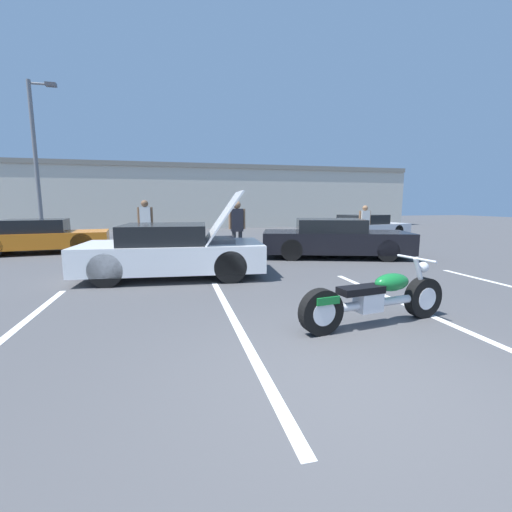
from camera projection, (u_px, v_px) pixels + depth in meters
The scene contains 13 objects.
ground_plane at pixel (355, 387), 3.25m from camera, with size 80.00×80.00×0.00m, color #474749.
parking_stripe_middle at pixel (236, 325), 4.91m from camera, with size 0.12×5.43×0.01m, color white.
parking_stripe_back at pixel (417, 310), 5.61m from camera, with size 0.12×5.43×0.01m, color white.
far_building at pixel (195, 195), 24.98m from camera, with size 32.00×4.20×4.40m.
light_pole at pixel (37, 154), 15.68m from camera, with size 1.21×0.28×7.18m.
motorcycle at pixel (376, 299), 4.86m from camera, with size 2.44×0.72×0.94m.
show_car_hood_open at pixel (173, 251), 8.08m from camera, with size 4.31×2.27×2.01m.
parked_car_left_row at pixel (41, 237), 12.02m from camera, with size 4.42×2.22×1.18m.
parked_car_right_row at pixel (365, 227), 17.25m from camera, with size 5.01×2.86×1.17m.
parked_car_mid_row at pixel (334, 239), 11.05m from camera, with size 4.93×3.12×1.23m.
spectator_near_motorcycle at pixel (237, 225), 10.51m from camera, with size 0.52×0.24×1.80m.
spectator_by_show_car at pixel (145, 221), 11.94m from camera, with size 0.52×0.24×1.84m.
spectator_midground at pixel (364, 222), 13.92m from camera, with size 0.52×0.22×1.65m.
Camera 1 is at (-1.63, -2.71, 1.73)m, focal length 24.00 mm.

